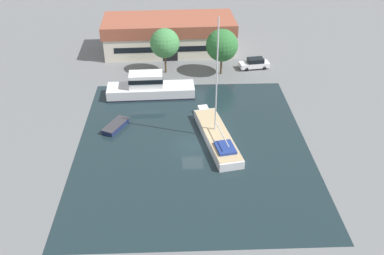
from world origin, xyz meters
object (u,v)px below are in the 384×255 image
object	(u,v)px
quay_tree_by_water	(165,43)
motor_cruiser	(150,88)
quay_tree_near_building	(222,45)
parked_car	(254,63)
sailboat_moored	(217,136)
small_dinghy	(116,126)
warehouse_building	(169,34)

from	to	relation	value
quay_tree_by_water	motor_cruiser	world-z (taller)	quay_tree_by_water
quay_tree_near_building	quay_tree_by_water	distance (m)	8.59
parked_car	motor_cruiser	distance (m)	18.33
quay_tree_by_water	sailboat_moored	size ratio (longest dim) A/B	0.48
parked_car	quay_tree_near_building	bearing A→B (deg)	99.37
sailboat_moored	small_dinghy	xyz separation A→B (m)	(-12.26, 3.12, -0.30)
quay_tree_by_water	small_dinghy	distance (m)	17.77
parked_car	small_dinghy	size ratio (longest dim) A/B	1.13
quay_tree_by_water	sailboat_moored	bearing A→B (deg)	-71.91
parked_car	small_dinghy	world-z (taller)	parked_car
parked_car	sailboat_moored	xyz separation A→B (m)	(-7.74, -20.20, -0.21)
quay_tree_by_water	parked_car	distance (m)	14.60
quay_tree_near_building	motor_cruiser	xyz separation A→B (m)	(-10.68, -6.90, -3.38)
motor_cruiser	small_dinghy	distance (m)	9.31
sailboat_moored	small_dinghy	size ratio (longest dim) A/B	3.38
warehouse_building	parked_car	size ratio (longest dim) A/B	4.57
quay_tree_near_building	motor_cruiser	world-z (taller)	quay_tree_near_building
quay_tree_by_water	sailboat_moored	world-z (taller)	sailboat_moored
warehouse_building	sailboat_moored	bearing A→B (deg)	-80.61
parked_car	motor_cruiser	bearing A→B (deg)	109.83
motor_cruiser	parked_car	bearing A→B (deg)	-63.96
sailboat_moored	quay_tree_by_water	bearing A→B (deg)	97.03
quay_tree_near_building	quay_tree_by_water	bearing A→B (deg)	174.59
quay_tree_near_building	warehouse_building	bearing A→B (deg)	129.48
quay_tree_by_water	parked_car	world-z (taller)	quay_tree_by_water
motor_cruiser	small_dinghy	world-z (taller)	motor_cruiser
quay_tree_near_building	parked_car	bearing A→B (deg)	17.71
warehouse_building	parked_car	xyz separation A→B (m)	(13.50, -7.99, -2.04)
sailboat_moored	motor_cruiser	xyz separation A→B (m)	(-8.42, 11.54, 0.61)
quay_tree_by_water	parked_car	bearing A→B (deg)	3.83
warehouse_building	small_dinghy	world-z (taller)	warehouse_building
warehouse_building	sailboat_moored	xyz separation A→B (m)	(5.76, -28.18, -2.24)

